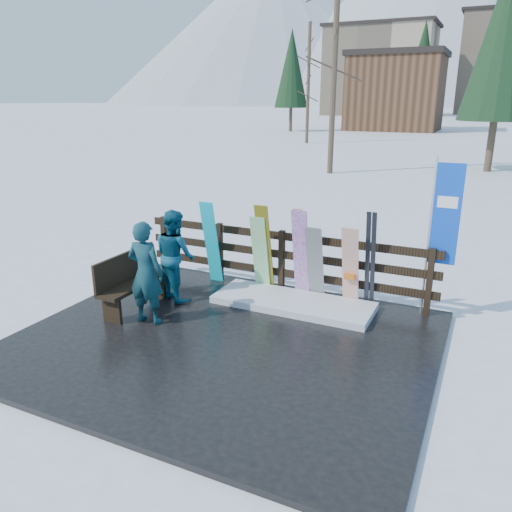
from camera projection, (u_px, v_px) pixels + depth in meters
The scene contains 19 objects.
ground at pixel (224, 344), 7.46m from camera, with size 700.00×700.00×0.00m, color white.
deck at pixel (224, 341), 7.45m from camera, with size 6.00×5.00×0.08m, color black.
fence at pixel (282, 257), 9.14m from camera, with size 5.60×0.10×1.15m.
snow_patch at pixel (293, 303), 8.61m from camera, with size 2.74×1.00×0.12m, color white.
bench at pixel (131, 280), 8.39m from camera, with size 0.40×1.50×0.97m.
snowboard_0 at pixel (212, 243), 9.45m from camera, with size 0.28×0.03×1.66m, color #06BCD2.
snowboard_1 at pixel (260, 254), 9.06m from camera, with size 0.29×0.03×1.47m, color white.
snowboard_2 at pixel (265, 249), 8.99m from camera, with size 0.26×0.03×1.70m, color gold.
snowboard_3 at pixel (301, 255), 8.71m from camera, with size 0.28×0.03×1.67m, color silver.
snowboard_4 at pixel (315, 264), 8.64m from camera, with size 0.29×0.03×1.42m, color black.
snowboard_5 at pixel (350, 267), 8.38m from camera, with size 0.28×0.03×1.47m, color white.
ski_pair_a at pixel (299, 253), 8.80m from camera, with size 0.16×0.30×1.64m.
ski_pair_b at pixel (370, 261), 8.27m from camera, with size 0.17×0.28×1.71m.
rental_flag at pixel (442, 220), 7.80m from camera, with size 0.45×0.04×2.60m.
person_front at pixel (146, 273), 7.77m from camera, with size 0.60×0.40×1.66m, color #185A53.
person_back at pixel (175, 255), 8.74m from camera, with size 0.78×0.61×1.61m, color navy.
resort_buildings at pixel (497, 67), 103.48m from camera, with size 73.00×87.60×22.60m.
trees at pixel (507, 77), 45.66m from camera, with size 41.98×68.72×12.05m.
mountains at pixel (489, 12), 279.47m from camera, with size 520.00×260.00×120.00m.
Camera 1 is at (3.31, -5.87, 3.50)m, focal length 35.00 mm.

